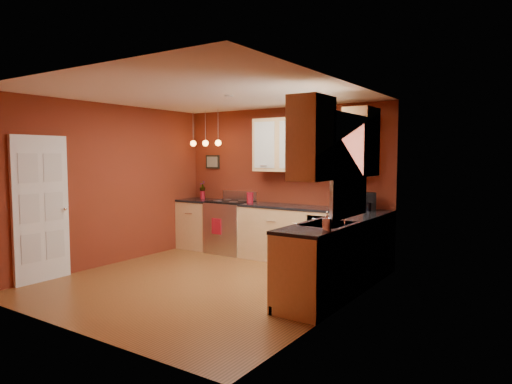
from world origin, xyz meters
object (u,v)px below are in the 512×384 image
Objects in this scene: gas_range at (230,226)px; soap_pump at (327,222)px; coffee_maker at (369,202)px; red_canister at (250,198)px; sink at (327,225)px.

soap_pump reaches higher than gas_range.
coffee_maker is 2.15m from soap_pump.
coffee_maker reaches higher than red_canister.
gas_range is 2.65m from coffee_maker.
coffee_maker reaches higher than gas_range.
gas_range is 3.57m from soap_pump.
coffee_maker is (2.58, 0.08, 0.58)m from gas_range.
sink is at bearing -110.37° from coffee_maker.
coffee_maker is (-0.04, 1.58, 0.15)m from sink.
red_canister reaches higher than gas_range.
soap_pump is (0.29, -2.13, -0.02)m from coffee_maker.
sink is (2.62, -1.50, 0.43)m from gas_range.
coffee_maker reaches higher than soap_pump.
red_canister is at bearing 161.48° from coffee_maker.
gas_range is at bearing 159.82° from coffee_maker.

